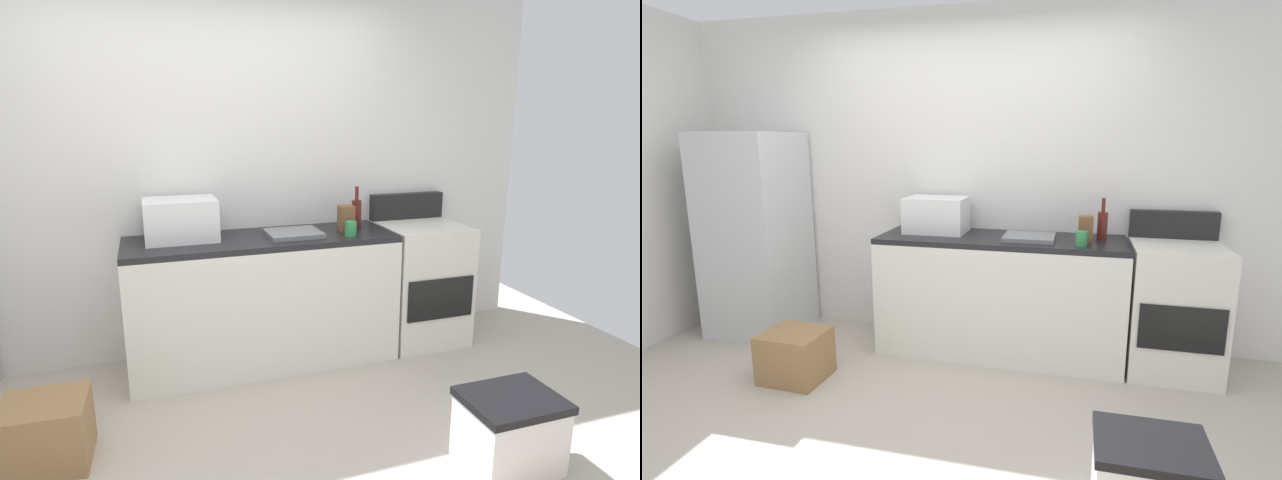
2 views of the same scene
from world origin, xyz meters
TOP-DOWN VIEW (x-y plane):
  - ground_plane at (0.00, 0.00)m, footprint 6.00×6.00m
  - wall_back at (0.00, 1.55)m, footprint 5.00×0.10m
  - kitchen_counter at (0.30, 1.20)m, footprint 1.80×0.60m
  - refrigerator at (-1.75, 1.15)m, footprint 0.68×0.66m
  - stove_oven at (1.52, 1.21)m, footprint 0.60×0.61m
  - microwave at (-0.22, 1.28)m, footprint 0.46×0.34m
  - sink_basin at (0.51, 1.17)m, footprint 0.36×0.32m
  - wine_bottle at (1.02, 1.27)m, footprint 0.07×0.07m
  - coffee_mug at (0.88, 1.03)m, footprint 0.08×0.08m
  - knife_block at (0.90, 1.18)m, footprint 0.10×0.10m
  - cardboard_box_large at (-0.97, 0.44)m, footprint 0.42×0.37m

SIDE VIEW (x-z plane):
  - ground_plane at x=0.00m, z-range 0.00..0.00m
  - cardboard_box_large at x=-0.97m, z-range 0.00..0.34m
  - kitchen_counter at x=0.30m, z-range 0.00..0.90m
  - stove_oven at x=1.52m, z-range -0.08..1.02m
  - refrigerator at x=-1.75m, z-range 0.00..1.66m
  - sink_basin at x=0.51m, z-range 0.90..0.93m
  - coffee_mug at x=0.88m, z-range 0.90..1.00m
  - knife_block at x=0.90m, z-range 0.90..1.08m
  - wine_bottle at x=1.02m, z-range 0.86..1.16m
  - microwave at x=-0.22m, z-range 0.90..1.17m
  - wall_back at x=0.00m, z-range 0.00..2.60m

